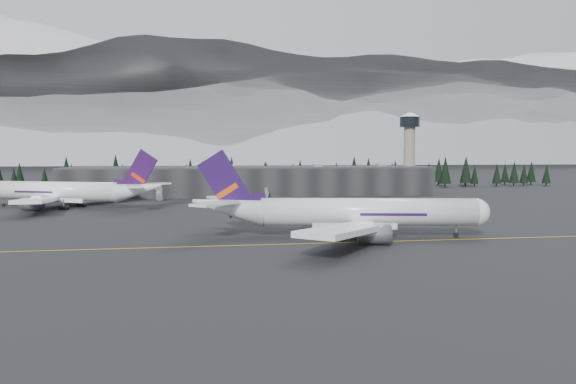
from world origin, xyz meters
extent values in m
plane|color=black|center=(0.00, 0.00, 0.00)|extent=(1400.00, 1400.00, 0.00)
cube|color=gold|center=(0.00, -2.00, 0.01)|extent=(400.00, 0.40, 0.02)
cube|color=black|center=(0.00, 125.00, 6.00)|extent=(160.00, 30.00, 12.00)
cube|color=#333335|center=(0.00, 125.00, 12.30)|extent=(160.00, 30.00, 0.60)
cylinder|color=gray|center=(75.00, 128.00, 16.00)|extent=(5.20, 5.20, 32.00)
cylinder|color=black|center=(75.00, 128.00, 33.25)|extent=(9.20, 9.20, 4.50)
cone|color=silver|center=(75.00, 128.00, 36.70)|extent=(10.00, 10.00, 2.00)
cube|color=black|center=(0.00, 162.00, 7.50)|extent=(360.00, 20.00, 15.00)
cylinder|color=silver|center=(15.29, 3.96, 5.62)|extent=(47.32, 14.37, 6.13)
sphere|color=silver|center=(38.41, -0.21, 5.62)|extent=(6.13, 6.13, 6.13)
cone|color=silver|center=(-14.86, 9.40, 6.54)|extent=(17.97, 9.08, 8.87)
cube|color=silver|center=(12.07, 20.62, 3.98)|extent=(16.51, 29.74, 2.62)
cylinder|color=gray|center=(17.11, 14.01, 2.25)|extent=(7.22, 5.00, 3.88)
cube|color=silver|center=(6.45, -10.53, 3.98)|extent=(24.12, 27.53, 2.62)
cylinder|color=gray|center=(13.48, -6.09, 2.25)|extent=(7.22, 5.00, 3.88)
cube|color=#240F46|center=(-15.36, 9.49, 11.74)|extent=(12.82, 2.80, 15.21)
cube|color=#D8460C|center=(-15.16, 9.45, 10.21)|extent=(5.00, 1.45, 3.75)
cube|color=silver|center=(-15.78, 15.79, 7.97)|extent=(8.12, 12.13, 0.51)
cube|color=silver|center=(-17.95, 3.73, 7.97)|extent=(10.76, 11.54, 0.51)
cylinder|color=black|center=(34.39, 0.51, 1.53)|extent=(0.51, 0.51, 3.06)
cylinder|color=black|center=(9.07, 9.75, 1.53)|extent=(0.51, 0.51, 3.06)
cylinder|color=black|center=(7.44, 0.70, 1.53)|extent=(0.51, 0.51, 3.06)
cylinder|color=white|center=(-71.66, 79.87, 5.80)|extent=(47.48, 23.50, 6.33)
cone|color=white|center=(-42.19, 68.39, 6.75)|extent=(18.80, 12.32, 9.16)
cube|color=white|center=(-71.69, 62.35, 4.11)|extent=(11.83, 30.32, 2.70)
cylinder|color=gray|center=(-75.48, 70.05, 2.32)|extent=(7.84, 6.22, 4.01)
cube|color=white|center=(-59.83, 92.80, 4.11)|extent=(27.89, 25.66, 2.70)
cylinder|color=gray|center=(-67.83, 89.69, 2.32)|extent=(7.84, 6.22, 4.01)
cube|color=#2F0E44|center=(-41.70, 68.20, 12.12)|extent=(12.63, 5.34, 15.70)
cube|color=red|center=(-41.89, 68.27, 10.54)|extent=(5.00, 2.42, 3.87)
cube|color=white|center=(-42.52, 61.73, 8.22)|extent=(6.45, 12.18, 0.53)
cube|color=white|center=(-37.93, 73.52, 8.22)|extent=(12.01, 10.95, 0.53)
cylinder|color=black|center=(-90.32, 87.14, 1.58)|extent=(0.53, 0.53, 3.16)
cylinder|color=black|center=(-66.50, 72.77, 1.58)|extent=(0.53, 0.53, 3.16)
cylinder|color=black|center=(-63.06, 81.61, 1.58)|extent=(0.53, 0.53, 3.16)
imported|color=#BEBEC0|center=(-38.20, 98.98, 0.78)|extent=(3.13, 5.84, 1.56)
imported|color=silver|center=(4.58, 106.77, 0.76)|extent=(4.84, 3.34, 1.53)
camera|label=1|loc=(-19.24, -104.16, 18.39)|focal=32.00mm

